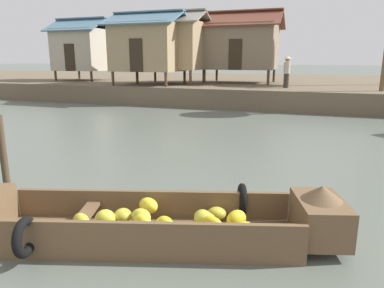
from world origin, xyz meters
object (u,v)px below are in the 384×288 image
Objects in this scene: banana_boat at (149,221)px; stilt_house_right at (241,46)px; stilt_house_mid_right at (171,45)px; vendor_person at (287,70)px; stilt_house_left at (83,49)px; stilt_house_mid_left at (149,47)px; mooring_post at (3,152)px.

stilt_house_right is at bearing 97.84° from banana_boat.
banana_boat is 1.09× the size of stilt_house_right.
vendor_person is at bearing -9.60° from stilt_house_mid_right.
stilt_house_right is (-2.60, 18.88, 3.03)m from banana_boat.
stilt_house_left is 0.97× the size of stilt_house_mid_left.
stilt_house_mid_left is 8.09m from vendor_person.
banana_boat is at bearing -52.39° from stilt_house_left.
stilt_house_mid_left is 2.99× the size of mooring_post.
mooring_post is (2.87, -15.76, -2.62)m from stilt_house_mid_right.
vendor_person is at bearing 87.92° from banana_boat.
mooring_post is (3.74, -14.48, -2.50)m from stilt_house_mid_left.
stilt_house_mid_left is at bearing -144.92° from stilt_house_right.
stilt_house_mid_right is at bearing 100.33° from mooring_post.
stilt_house_left is (-13.78, 17.88, 2.91)m from banana_boat.
stilt_house_right reaches higher than stilt_house_mid_right.
stilt_house_mid_left is at bearing 115.58° from banana_boat.
banana_boat is 3.72× the size of mooring_post.
banana_boat is 17.43m from stilt_house_mid_left.
stilt_house_right is at bearing 86.54° from mooring_post.
vendor_person is (7.12, -1.20, -1.41)m from stilt_house_mid_right.
vendor_person is (0.57, 15.57, 1.65)m from banana_boat.
stilt_house_mid_right is at bearing -151.97° from stilt_house_right.
banana_boat is at bearing -68.66° from stilt_house_mid_right.
stilt_house_left reaches higher than mooring_post.
stilt_house_left is 6.79m from stilt_house_mid_left.
stilt_house_mid_right reaches higher than vendor_person.
stilt_house_right reaches higher than stilt_house_left.
stilt_house_right is at bearing 5.11° from stilt_house_left.
stilt_house_right reaches higher than mooring_post.
banana_boat is 15.67m from vendor_person.
stilt_house_mid_left is at bearing -20.55° from stilt_house_left.
mooring_post is at bearing -93.46° from stilt_house_right.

